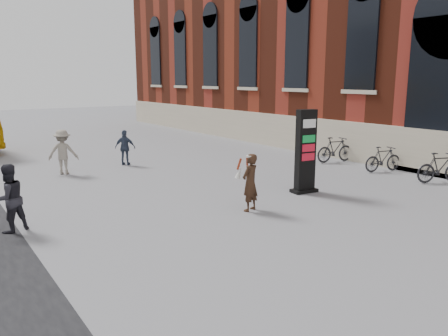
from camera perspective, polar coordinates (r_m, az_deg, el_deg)
ground at (r=11.59m, az=2.75°, el=-7.15°), size 100.00×100.00×0.00m
info_pylon at (r=14.58m, az=10.59°, el=2.12°), size 0.93×0.56×2.75m
woman at (r=12.42m, az=3.38°, el=-1.81°), size 0.75×0.71×1.66m
pedestrian_a at (r=11.91m, az=-26.29°, el=-3.59°), size 1.00×0.89×1.70m
pedestrian_b at (r=18.35m, az=-20.29°, el=1.97°), size 1.32×1.10×1.77m
pedestrian_c at (r=19.56m, az=-12.79°, el=2.61°), size 0.93×0.87×1.54m
bike_3 at (r=17.68m, az=26.40°, el=0.05°), size 1.91×1.23×1.12m
bike_5 at (r=18.92m, az=20.07°, el=1.12°), size 1.79×0.92×1.04m
bike_7 at (r=20.43m, az=14.30°, el=2.36°), size 1.98×0.91×1.15m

